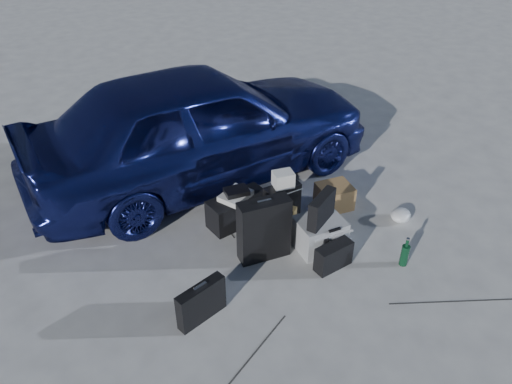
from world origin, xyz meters
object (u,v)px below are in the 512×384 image
at_px(car, 201,125).
at_px(briefcase, 201,302).
at_px(pelican_case, 319,234).
at_px(cardboard_box, 334,196).
at_px(suitcase_left, 264,230).
at_px(suitcase_right, 282,204).
at_px(green_bottle, 405,252).
at_px(duffel_bag, 237,210).

bearing_deg(car, briefcase, 153.62).
relative_size(pelican_case, briefcase, 0.99).
distance_m(briefcase, cardboard_box, 2.34).
xyz_separation_m(briefcase, cardboard_box, (2.28, 0.52, -0.05)).
height_order(briefcase, suitcase_left, suitcase_left).
bearing_deg(suitcase_right, pelican_case, -78.39).
bearing_deg(briefcase, green_bottle, -24.75).
distance_m(car, suitcase_right, 1.55).
relative_size(pelican_case, cardboard_box, 1.25).
distance_m(car, green_bottle, 2.97).
height_order(car, suitcase_right, car).
relative_size(car, pelican_case, 8.99).
bearing_deg(suitcase_right, suitcase_left, -139.91).
distance_m(pelican_case, suitcase_left, 0.66).
xyz_separation_m(car, duffel_bag, (-0.25, -1.12, -0.59)).
height_order(pelican_case, suitcase_left, suitcase_left).
distance_m(car, duffel_bag, 1.30).
xyz_separation_m(pelican_case, green_bottle, (0.51, -0.77, -0.01)).
xyz_separation_m(car, suitcase_left, (-0.38, -1.79, -0.41)).
xyz_separation_m(suitcase_left, suitcase_right, (0.54, 0.34, -0.10)).
relative_size(duffel_bag, green_bottle, 2.09).
distance_m(suitcase_left, suitcase_right, 0.65).
distance_m(suitcase_left, green_bottle, 1.51).
distance_m(pelican_case, suitcase_right, 0.60).
height_order(briefcase, duffel_bag, briefcase).
bearing_deg(green_bottle, suitcase_right, 111.90).
bearing_deg(duffel_bag, green_bottle, -59.28).
distance_m(briefcase, suitcase_right, 1.69).
bearing_deg(green_bottle, duffel_bag, 119.51).
xyz_separation_m(suitcase_left, cardboard_box, (1.26, 0.19, -0.21)).
bearing_deg(duffel_bag, pelican_case, -63.01).
height_order(suitcase_right, green_bottle, suitcase_right).
bearing_deg(briefcase, pelican_case, -3.72).
distance_m(briefcase, duffel_bag, 1.52).
xyz_separation_m(pelican_case, cardboard_box, (0.69, 0.44, -0.03)).
relative_size(car, briefcase, 8.89).
distance_m(pelican_case, briefcase, 1.59).
bearing_deg(briefcase, suitcase_right, 16.96).
bearing_deg(duffel_bag, suitcase_left, -100.04).
xyz_separation_m(briefcase, green_bottle, (2.10, -0.70, -0.03)).
xyz_separation_m(car, suitcase_right, (0.16, -1.45, -0.51)).
distance_m(suitcase_left, cardboard_box, 1.30).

